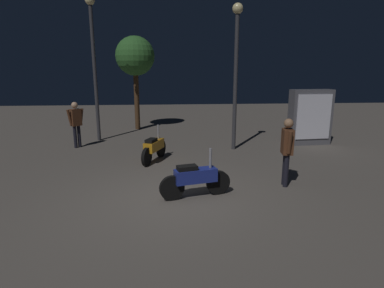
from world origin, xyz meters
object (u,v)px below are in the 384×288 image
object	(u,v)px
person_rider_beside	(76,121)
person_bystander_far	(287,146)
streetlamp_far	(93,53)
motorcycle_orange_parked_left	(154,148)
motorcycle_blue_foreground	(195,179)
kiosk_billboard	(310,117)
streetlamp_near	(236,60)

from	to	relation	value
person_rider_beside	person_bystander_far	world-z (taller)	person_rider_beside
streetlamp_far	motorcycle_orange_parked_left	bearing A→B (deg)	-54.18
person_bystander_far	motorcycle_orange_parked_left	bearing A→B (deg)	-27.42
motorcycle_blue_foreground	streetlamp_far	world-z (taller)	streetlamp_far
person_bystander_far	person_rider_beside	bearing A→B (deg)	-26.89
motorcycle_blue_foreground	kiosk_billboard	bearing A→B (deg)	31.41
motorcycle_orange_parked_left	person_bystander_far	world-z (taller)	person_bystander_far
motorcycle_orange_parked_left	kiosk_billboard	distance (m)	6.22
person_rider_beside	kiosk_billboard	world-z (taller)	kiosk_billboard
motorcycle_blue_foreground	person_bystander_far	xyz separation A→B (m)	(2.28, 0.54, 0.57)
motorcycle_orange_parked_left	person_bystander_far	bearing A→B (deg)	-104.43
motorcycle_blue_foreground	streetlamp_far	distance (m)	7.75
motorcycle_blue_foreground	streetlamp_near	distance (m)	5.43
motorcycle_blue_foreground	person_rider_beside	bearing A→B (deg)	114.06
person_rider_beside	kiosk_billboard	bearing A→B (deg)	-136.07
kiosk_billboard	person_bystander_far	bearing A→B (deg)	55.11
streetlamp_near	streetlamp_far	distance (m)	5.54
person_bystander_far	motorcycle_blue_foreground	bearing A→B (deg)	22.57
motorcycle_orange_parked_left	streetlamp_far	distance (m)	5.05
person_rider_beside	streetlamp_near	distance (m)	6.16
motorcycle_blue_foreground	streetlamp_far	xyz separation A→B (m)	(-3.39, 6.27, 3.03)
motorcycle_orange_parked_left	person_rider_beside	bearing A→B (deg)	76.73
kiosk_billboard	motorcycle_orange_parked_left	bearing A→B (deg)	13.70
motorcycle_blue_foreground	person_rider_beside	world-z (taller)	person_rider_beside
streetlamp_far	streetlamp_near	bearing A→B (deg)	-20.44
person_rider_beside	person_bystander_far	distance (m)	7.68
motorcycle_orange_parked_left	streetlamp_near	size ratio (longest dim) A/B	0.32
kiosk_billboard	motorcycle_blue_foreground	bearing A→B (deg)	41.01
person_rider_beside	streetlamp_far	world-z (taller)	streetlamp_far
motorcycle_blue_foreground	kiosk_billboard	world-z (taller)	kiosk_billboard
person_rider_beside	person_bystander_far	size ratio (longest dim) A/B	1.00
streetlamp_far	person_rider_beside	bearing A→B (deg)	-113.88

